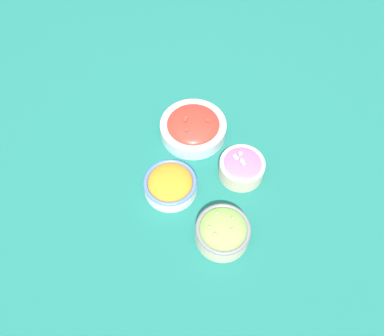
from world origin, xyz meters
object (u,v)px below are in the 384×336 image
bowl_carrots (170,184)px  bowl_lettuce (223,231)px  bowl_red_onion (242,167)px  bowl_cherry_tomatoes (193,127)px

bowl_carrots → bowl_lettuce: 0.20m
bowl_red_onion → bowl_lettuce: size_ratio=0.91×
bowl_lettuce → bowl_carrots: bearing=-118.5°
bowl_cherry_tomatoes → bowl_red_onion: bearing=60.7°
bowl_carrots → bowl_red_onion: bearing=122.3°
bowl_carrots → bowl_red_onion: size_ratio=1.15×
bowl_lettuce → bowl_cherry_tomatoes: bearing=-150.1°
bowl_cherry_tomatoes → bowl_lettuce: (0.31, 0.18, 0.01)m
bowl_cherry_tomatoes → bowl_red_onion: 0.20m
bowl_red_onion → bowl_lettuce: bearing=-0.1°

